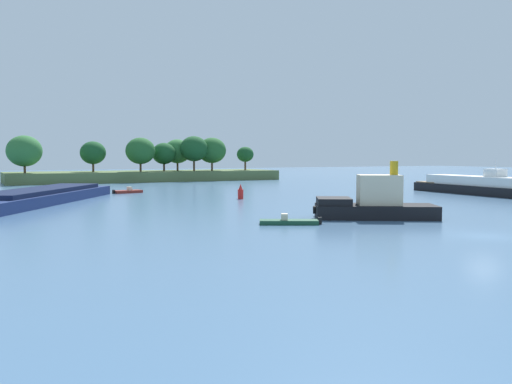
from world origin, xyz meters
TOP-DOWN VIEW (x-y plane):
  - ground_plane at (0.00, 0.00)m, footprint 400.00×400.00m
  - treeline_island at (3.90, 91.53)m, footprint 57.27×15.52m
  - cargo_barge at (-24.58, 40.28)m, footprint 22.47×31.65m
  - small_motorboat at (-8.37, 11.74)m, footprint 4.80×3.47m
  - tugboat at (0.38, 12.10)m, footprint 10.99×8.76m
  - white_riverboat at (32.89, 28.93)m, footprint 6.39×23.61m
  - fishing_skiff at (-10.10, 54.90)m, footprint 4.50×2.48m
  - channel_buoy_red at (-0.35, 37.08)m, footprint 0.70×0.70m

SIDE VIEW (x-z plane):
  - ground_plane at x=0.00m, z-range 0.00..0.00m
  - small_motorboat at x=-8.37m, z-range -0.22..0.63m
  - fishing_skiff at x=-10.10m, z-range -0.22..0.68m
  - channel_buoy_red at x=-0.35m, z-range -0.14..1.76m
  - cargo_barge at x=-24.58m, z-range -1.97..3.83m
  - white_riverboat at x=32.89m, z-range -1.33..3.74m
  - tugboat at x=0.38m, z-range -1.23..3.76m
  - treeline_island at x=3.90m, z-range -1.52..8.23m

